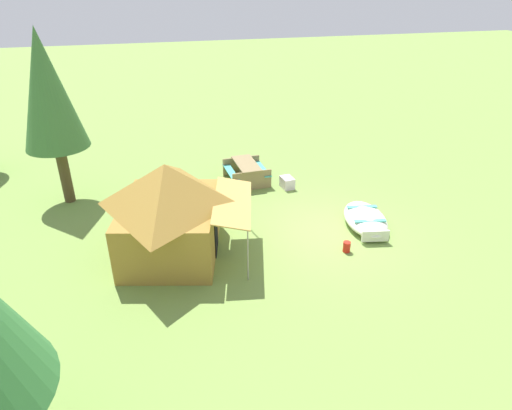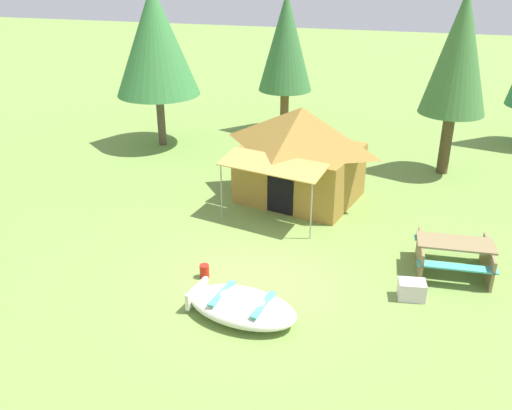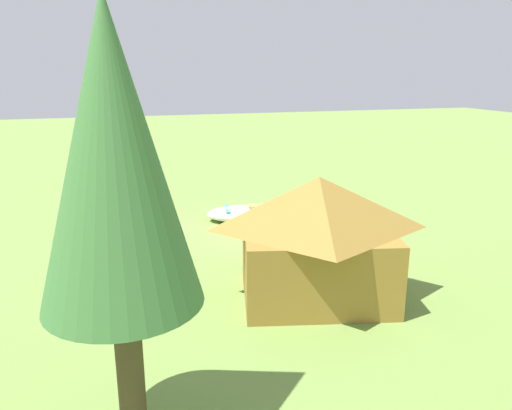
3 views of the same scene
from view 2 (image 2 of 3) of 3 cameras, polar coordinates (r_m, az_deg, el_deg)
ground_plane at (r=12.28m, az=-0.07°, el=-7.47°), size 80.00×80.00×0.00m
beached_rowboat at (r=11.01m, az=-1.46°, el=-10.26°), size 2.40×1.59×0.45m
canvas_cabin_tent at (r=15.59m, az=4.55°, el=5.36°), size 3.81×4.11×2.65m
picnic_table at (r=13.03m, az=19.52°, el=-4.65°), size 1.71×1.52×0.75m
cooler_box at (r=11.97m, az=15.56°, el=-8.33°), size 0.59×0.46×0.40m
fuel_can at (r=12.28m, az=-5.27°, el=-6.73°), size 0.22×0.22×0.31m
pine_tree_back_left at (r=21.29m, az=3.06°, el=16.22°), size 1.99×1.99×5.17m
pine_tree_back_right at (r=19.92m, az=-10.21°, el=16.11°), size 2.88×2.88×5.48m
pine_tree_far_center at (r=17.86m, az=19.99°, el=14.34°), size 1.97×1.97×5.61m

